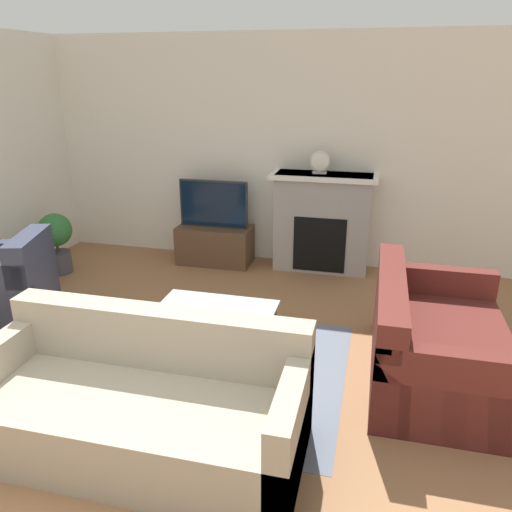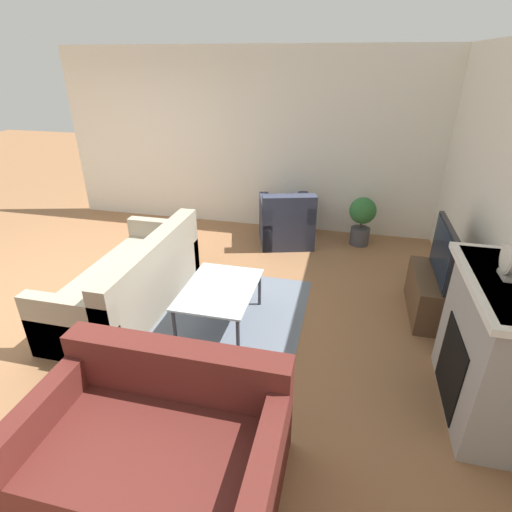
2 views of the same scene
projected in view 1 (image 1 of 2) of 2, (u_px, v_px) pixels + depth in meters
wall_back at (262, 152)px, 6.03m from camera, size 8.29×0.06×2.70m
area_rug at (210, 366)px, 4.07m from camera, size 2.18×1.91×0.00m
fireplace at (322, 220)px, 5.90m from camera, size 1.22×0.45×1.16m
tv_stand at (215, 245)px, 6.23m from camera, size 0.91×0.45×0.47m
tv at (214, 204)px, 6.05m from camera, size 0.85×0.06×0.58m
couch_sectional at (142, 406)px, 3.13m from camera, size 2.05×0.90×0.82m
couch_loveseat at (433, 346)px, 3.83m from camera, size 1.00×1.58×0.82m
armchair_by_window at (7, 286)px, 4.86m from camera, size 0.99×0.95×0.82m
coffee_table at (213, 317)px, 4.04m from camera, size 0.98×0.71×0.44m
potted_plant at (56, 239)px, 5.85m from camera, size 0.39×0.39×0.72m
mantel_clock at (320, 162)px, 5.68m from camera, size 0.23×0.07×0.26m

